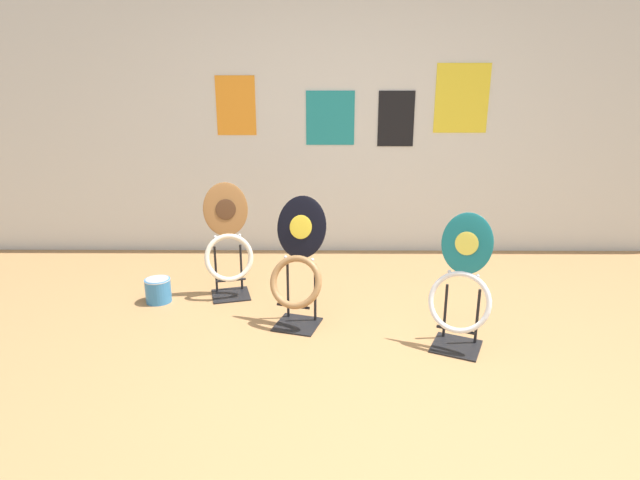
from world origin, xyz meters
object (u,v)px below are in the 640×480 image
toilet_seat_display_jazz_black (298,267)px  toilet_seat_display_teal_sax (461,290)px  toilet_seat_display_woodgrain (228,247)px  paint_can (158,290)px

toilet_seat_display_jazz_black → toilet_seat_display_teal_sax: bearing=-17.2°
toilet_seat_display_jazz_black → toilet_seat_display_woodgrain: size_ratio=0.99×
toilet_seat_display_teal_sax → paint_can: (-2.06, 0.67, -0.28)m
toilet_seat_display_woodgrain → toilet_seat_display_teal_sax: 1.74m
toilet_seat_display_woodgrain → paint_can: (-0.52, -0.12, -0.30)m
toilet_seat_display_woodgrain → toilet_seat_display_teal_sax: bearing=-27.3°
toilet_seat_display_jazz_black → toilet_seat_display_teal_sax: size_ratio=1.04×
toilet_seat_display_jazz_black → paint_can: 1.17m
toilet_seat_display_teal_sax → toilet_seat_display_jazz_black: bearing=162.8°
toilet_seat_display_jazz_black → toilet_seat_display_teal_sax: 1.04m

